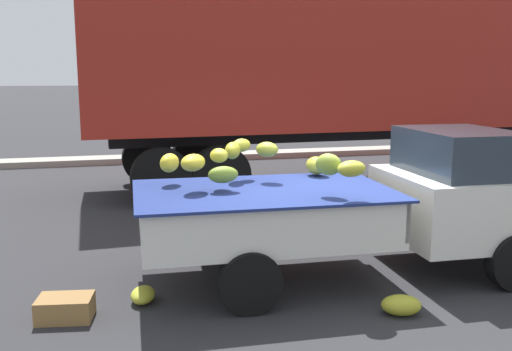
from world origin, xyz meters
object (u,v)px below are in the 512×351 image
object	(u,v)px
produce_crate	(65,308)
fallen_banana_bunch_near_tailgate	(143,295)
semi_trailer	(369,64)
fallen_banana_bunch_by_wheel	(401,305)
pickup_truck	(426,199)

from	to	relation	value
produce_crate	fallen_banana_bunch_near_tailgate	bearing A→B (deg)	17.13
produce_crate	semi_trailer	bearing A→B (deg)	44.72
semi_trailer	fallen_banana_bunch_by_wheel	size ratio (longest dim) A/B	30.55
fallen_banana_bunch_by_wheel	produce_crate	distance (m)	3.29
pickup_truck	fallen_banana_bunch_near_tailgate	distance (m)	3.47
semi_trailer	fallen_banana_bunch_near_tailgate	size ratio (longest dim) A/B	31.79
fallen_banana_bunch_by_wheel	produce_crate	world-z (taller)	produce_crate
semi_trailer	fallen_banana_bunch_near_tailgate	bearing A→B (deg)	-134.41
fallen_banana_bunch_by_wheel	fallen_banana_bunch_near_tailgate	bearing A→B (deg)	158.69
fallen_banana_bunch_near_tailgate	semi_trailer	bearing A→B (deg)	47.47
fallen_banana_bunch_by_wheel	semi_trailer	bearing A→B (deg)	67.67
pickup_truck	semi_trailer	size ratio (longest dim) A/B	0.42
pickup_truck	produce_crate	size ratio (longest dim) A/B	9.78
pickup_truck	produce_crate	bearing A→B (deg)	-172.13
semi_trailer	produce_crate	xyz separation A→B (m)	(-5.92, -5.86, -2.43)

